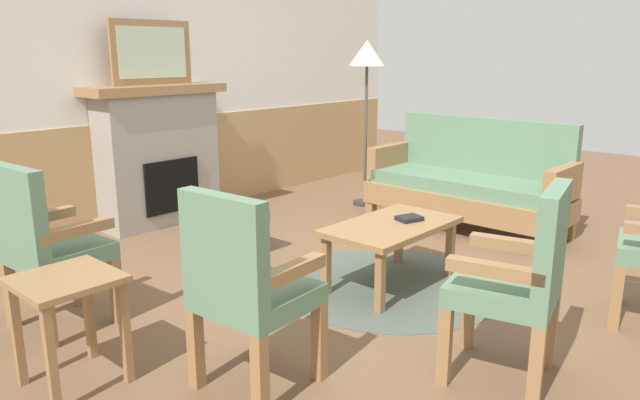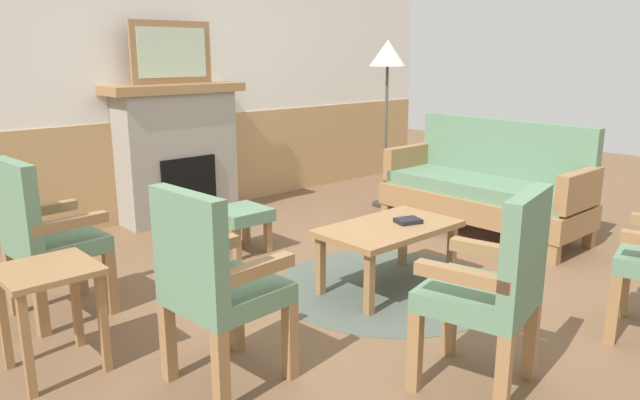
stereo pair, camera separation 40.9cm
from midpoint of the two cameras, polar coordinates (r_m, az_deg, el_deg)
ground_plane at (r=4.16m, az=0.78°, el=-8.20°), size 14.00×14.00×0.00m
wall_back at (r=5.89m, az=-18.90°, el=10.75°), size 7.20×0.14×2.70m
fireplace at (r=5.75m, az=-17.15°, el=4.20°), size 1.30×0.44×1.28m
framed_picture at (r=5.67m, az=-17.82°, el=13.25°), size 0.80×0.04×0.56m
couch at (r=5.52m, az=12.02°, el=1.42°), size 0.70×1.80×0.98m
coffee_table at (r=4.05m, az=3.98°, el=-3.02°), size 0.96×0.56×0.44m
round_rug at (r=4.18m, az=3.89°, el=-8.04°), size 1.54×1.54×0.01m
book_on_table at (r=4.12m, az=5.73°, el=-1.79°), size 0.19×0.17×0.03m
footstool at (r=4.77m, az=-10.64°, el=-1.89°), size 0.40×0.40×0.36m
armchair_near_fireplace at (r=2.80m, az=-11.33°, el=-7.86°), size 0.51×0.51×0.98m
armchair_by_window_left at (r=3.78m, az=-27.63°, el=-3.48°), size 0.51×0.51×0.98m
armchair_front_left at (r=2.93m, az=14.78°, el=-7.06°), size 0.58×0.58×0.98m
side_table at (r=3.16m, az=-26.47°, el=-8.58°), size 0.44×0.44×0.55m
floor_lamp_by_couch at (r=6.11m, az=2.55°, el=12.87°), size 0.36×0.36×1.68m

